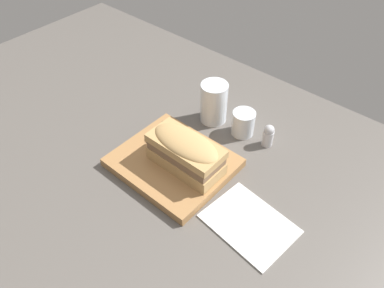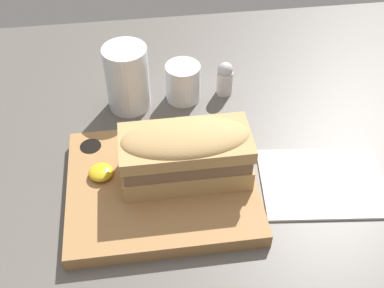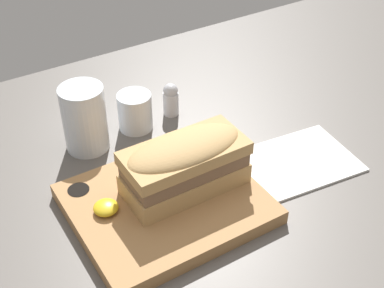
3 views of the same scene
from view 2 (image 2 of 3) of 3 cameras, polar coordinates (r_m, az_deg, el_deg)
dining_table at (r=76.79cm, az=0.76°, el=-4.33°), size 196.25×99.05×2.00cm
serving_board at (r=73.38cm, az=-3.68°, el=-4.89°), size 28.10×24.27×2.45cm
sandwich at (r=69.46cm, az=-0.76°, el=-0.94°), size 18.89×8.92×9.15cm
mustard_dollop at (r=73.85cm, az=-10.75°, el=-3.13°), size 3.76×3.76×1.50cm
water_glass at (r=86.19cm, az=-7.63°, el=7.33°), size 7.68×7.68×12.07cm
wine_glass at (r=88.26cm, az=-1.05°, el=7.21°), size 6.32×6.32×7.10cm
napkin at (r=77.62cm, az=15.25°, el=-4.42°), size 20.54×16.22×0.40cm
salt_shaker at (r=89.62cm, az=3.92°, el=7.80°), size 2.96×2.96×6.64cm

